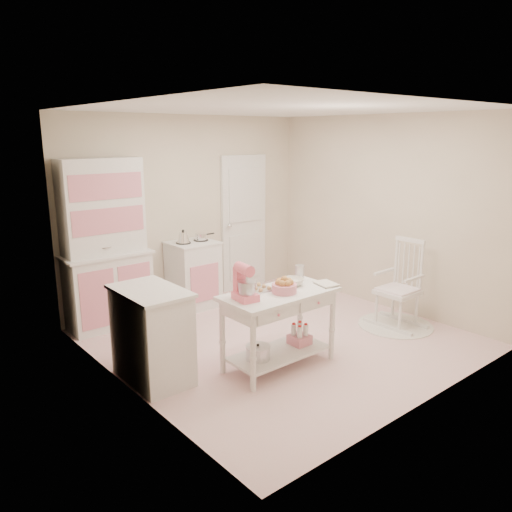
% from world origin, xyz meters
% --- Properties ---
extents(room_shell, '(3.84, 3.84, 2.62)m').
position_xyz_m(room_shell, '(0.00, 0.00, 1.65)').
color(room_shell, '#CE8183').
rests_on(room_shell, ground).
extents(door, '(0.82, 0.05, 2.04)m').
position_xyz_m(door, '(0.95, 1.87, 1.02)').
color(door, silver).
rests_on(door, ground).
extents(hutch, '(1.06, 0.50, 2.08)m').
position_xyz_m(hutch, '(-1.35, 1.66, 1.04)').
color(hutch, silver).
rests_on(hutch, ground).
extents(stove, '(0.62, 0.57, 0.92)m').
position_xyz_m(stove, '(-0.15, 1.61, 0.46)').
color(stove, silver).
rests_on(stove, ground).
extents(base_cabinet, '(0.54, 0.84, 0.92)m').
position_xyz_m(base_cabinet, '(-1.63, 0.05, 0.46)').
color(base_cabinet, silver).
rests_on(base_cabinet, ground).
extents(lace_rug, '(0.92, 0.92, 0.01)m').
position_xyz_m(lace_rug, '(1.38, -0.64, 0.01)').
color(lace_rug, white).
rests_on(lace_rug, ground).
extents(rocking_chair, '(0.50, 0.73, 1.10)m').
position_xyz_m(rocking_chair, '(1.38, -0.64, 0.55)').
color(rocking_chair, silver).
rests_on(rocking_chair, ground).
extents(work_table, '(1.20, 0.60, 0.80)m').
position_xyz_m(work_table, '(-0.49, -0.52, 0.40)').
color(work_table, silver).
rests_on(work_table, ground).
extents(stand_mixer, '(0.23, 0.30, 0.34)m').
position_xyz_m(stand_mixer, '(-0.91, -0.50, 0.97)').
color(stand_mixer, '#FF6B84').
rests_on(stand_mixer, work_table).
extents(cookie_tray, '(0.34, 0.24, 0.02)m').
position_xyz_m(cookie_tray, '(-0.64, -0.34, 0.81)').
color(cookie_tray, silver).
rests_on(cookie_tray, work_table).
extents(bread_basket, '(0.25, 0.25, 0.09)m').
position_xyz_m(bread_basket, '(-0.47, -0.57, 0.85)').
color(bread_basket, pink).
rests_on(bread_basket, work_table).
extents(mixing_bowl, '(0.24, 0.24, 0.07)m').
position_xyz_m(mixing_bowl, '(-0.23, -0.44, 0.84)').
color(mixing_bowl, silver).
rests_on(mixing_bowl, work_table).
extents(metal_pitcher, '(0.10, 0.10, 0.17)m').
position_xyz_m(metal_pitcher, '(-0.05, -0.36, 0.89)').
color(metal_pitcher, silver).
rests_on(metal_pitcher, work_table).
extents(recipe_book, '(0.22, 0.27, 0.02)m').
position_xyz_m(recipe_book, '(-0.04, -0.64, 0.81)').
color(recipe_book, silver).
rests_on(recipe_book, work_table).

